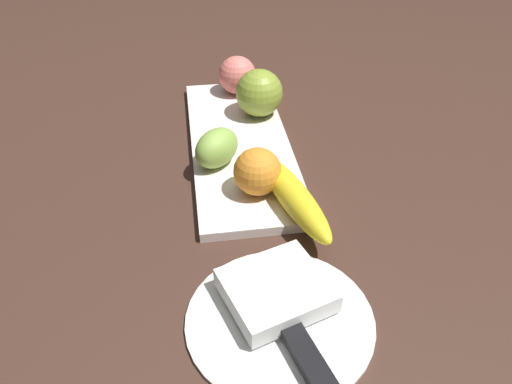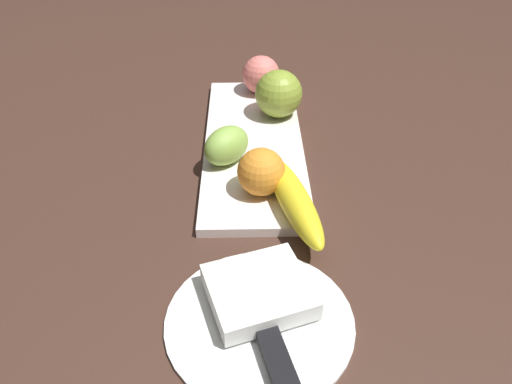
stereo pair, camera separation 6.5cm
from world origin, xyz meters
name	(u,v)px [view 2 (the right image)]	position (x,y,z in m)	size (l,w,h in m)	color
ground_plane	(264,149)	(0.00, 0.00, 0.00)	(2.40, 2.40, 0.00)	#402920
fruit_tray	(254,144)	(0.01, 0.02, 0.01)	(0.43, 0.16, 0.01)	silver
apple	(279,94)	(0.09, -0.03, 0.06)	(0.08, 0.08, 0.08)	olive
banana	(294,200)	(-0.18, -0.03, 0.03)	(0.20, 0.04, 0.04)	yellow
orange_near_apple	(261,172)	(-0.13, 0.01, 0.05)	(0.07, 0.07, 0.07)	orange
peach	(259,75)	(0.18, 0.00, 0.05)	(0.07, 0.07, 0.07)	#E6736B
grape_bunch	(226,146)	(-0.05, 0.06, 0.04)	(0.08, 0.05, 0.06)	#8DB94C
dinner_plate	(260,320)	(-0.35, 0.02, 0.00)	(0.21, 0.21, 0.01)	white
folded_napkin	(259,291)	(-0.32, 0.02, 0.02)	(0.10, 0.11, 0.02)	white
knife	(276,352)	(-0.39, 0.00, 0.01)	(0.18, 0.07, 0.01)	silver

